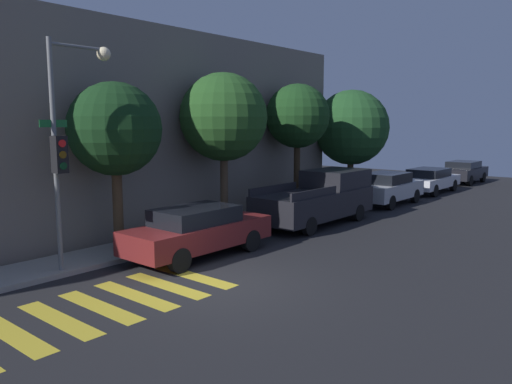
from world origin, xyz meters
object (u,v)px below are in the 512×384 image
object	(u,v)px
traffic_light_pole	(68,129)
sedan_middle	(387,188)
sedan_near_corner	(198,230)
sedan_tail_of_row	(464,171)
tree_near_corner	(115,130)
tree_midblock	(224,118)
tree_behind_truck	(351,128)
tree_far_end	(297,117)
pickup_truck	(319,198)
sedan_far_end	(429,180)

from	to	relation	value
traffic_light_pole	sedan_middle	world-z (taller)	traffic_light_pole
sedan_near_corner	sedan_tail_of_row	distance (m)	23.12
tree_near_corner	tree_midblock	distance (m)	4.49
tree_near_corner	tree_behind_truck	world-z (taller)	tree_behind_truck
sedan_near_corner	tree_far_end	size ratio (longest dim) A/B	0.83
tree_midblock	tree_far_end	bearing A→B (deg)	0.00
tree_near_corner	tree_far_end	bearing A→B (deg)	-0.00
traffic_light_pole	tree_midblock	size ratio (longest dim) A/B	1.05
pickup_truck	sedan_far_end	size ratio (longest dim) A/B	1.18
pickup_truck	sedan_tail_of_row	size ratio (longest dim) A/B	1.27
sedan_near_corner	sedan_tail_of_row	bearing A→B (deg)	0.00
sedan_far_end	sedan_middle	bearing A→B (deg)	-180.00
sedan_far_end	tree_near_corner	bearing A→B (deg)	173.70
tree_behind_truck	pickup_truck	bearing A→B (deg)	-161.03
sedan_near_corner	tree_midblock	distance (m)	5.01
sedan_middle	sedan_tail_of_row	size ratio (longest dim) A/B	1.01
tree_midblock	tree_far_end	distance (m)	4.47
sedan_near_corner	tree_far_end	world-z (taller)	tree_far_end
sedan_middle	sedan_tail_of_row	world-z (taller)	sedan_middle
sedan_middle	tree_midblock	size ratio (longest dim) A/B	0.78
tree_behind_truck	tree_midblock	bearing A→B (deg)	-180.00
sedan_middle	sedan_far_end	size ratio (longest dim) A/B	0.93
sedan_middle	tree_behind_truck	size ratio (longest dim) A/B	0.80
tree_near_corner	tree_far_end	distance (m)	8.96
sedan_tail_of_row	tree_far_end	xyz separation A→B (m)	(-15.41, 2.05, 3.31)
traffic_light_pole	tree_behind_truck	world-z (taller)	traffic_light_pole
sedan_near_corner	tree_behind_truck	distance (m)	12.76
pickup_truck	sedan_middle	bearing A→B (deg)	-0.00
pickup_truck	tree_midblock	distance (m)	4.77
sedan_near_corner	tree_near_corner	bearing A→B (deg)	121.01
sedan_middle	sedan_near_corner	bearing A→B (deg)	180.00
pickup_truck	tree_near_corner	bearing A→B (deg)	164.80
traffic_light_pole	pickup_truck	size ratio (longest dim) A/B	1.07
traffic_light_pole	tree_behind_truck	bearing A→B (deg)	2.90
tree_midblock	tree_near_corner	bearing A→B (deg)	180.00
tree_behind_truck	sedan_tail_of_row	bearing A→B (deg)	-10.71
pickup_truck	sedan_far_end	distance (m)	11.03
tree_near_corner	tree_behind_truck	xyz separation A→B (m)	(13.51, 0.00, -0.04)
sedan_tail_of_row	tree_near_corner	size ratio (longest dim) A/B	0.86
tree_far_end	tree_near_corner	bearing A→B (deg)	180.00
pickup_truck	sedan_far_end	world-z (taller)	pickup_truck
sedan_far_end	tree_far_end	xyz separation A→B (m)	(-9.63, 2.05, 3.34)
sedan_tail_of_row	tree_behind_truck	distance (m)	11.39
pickup_truck	sedan_far_end	bearing A→B (deg)	-0.00
traffic_light_pole	sedan_far_end	bearing A→B (deg)	-3.56
sedan_far_end	tree_near_corner	size ratio (longest dim) A/B	0.93
sedan_near_corner	tree_behind_truck	world-z (taller)	tree_behind_truck
pickup_truck	tree_midblock	bearing A→B (deg)	146.31
traffic_light_pole	tree_midblock	xyz separation A→B (m)	(6.33, 0.78, 0.34)
sedan_near_corner	sedan_far_end	world-z (taller)	sedan_near_corner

